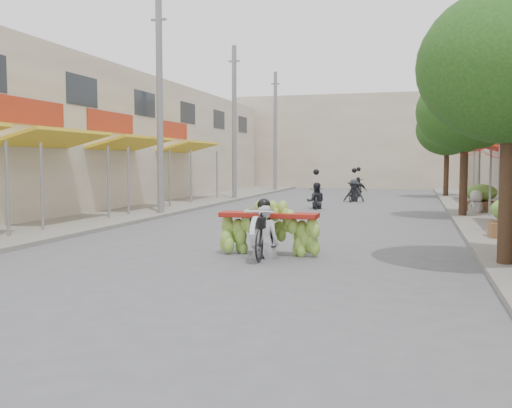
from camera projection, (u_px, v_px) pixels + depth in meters
name	position (u px, v px, depth m)	size (l,w,h in m)	color
ground	(147.00, 301.00, 8.35)	(120.00, 120.00, 0.00)	#57575C
sidewalk_left	(157.00, 207.00, 24.63)	(4.00, 60.00, 0.12)	gray
sidewalk_right	(507.00, 215.00, 20.87)	(4.00, 60.00, 0.12)	gray
shophouse_row_left	(41.00, 139.00, 24.77)	(9.77, 40.00, 6.00)	#BEAF96
far_building	(366.00, 143.00, 44.58)	(20.00, 6.00, 7.00)	#BEAF96
utility_pole_mid	(160.00, 107.00, 21.02)	(0.60, 0.24, 8.00)	slate
utility_pole_far	(234.00, 123.00, 29.67)	(0.60, 0.24, 8.00)	slate
utility_pole_back	(275.00, 132.00, 38.31)	(0.60, 0.24, 8.00)	slate
street_tree_near	(511.00, 66.00, 10.46)	(3.40, 3.40, 5.25)	#3A2719
street_tree_mid	(465.00, 112.00, 20.06)	(3.40, 3.40, 5.25)	#3A2719
street_tree_far	(447.00, 130.00, 31.58)	(3.40, 3.40, 5.25)	#3A2719
produce_crate_far	(481.00, 196.00, 21.99)	(1.20, 0.88, 1.16)	brown
banana_motorbike	(266.00, 224.00, 12.10)	(2.20, 1.94, 2.13)	black
market_umbrella	(502.00, 143.00, 15.14)	(2.49, 2.49, 1.87)	red
pedestrian	(477.00, 190.00, 21.39)	(0.96, 0.85, 1.67)	silver
bg_motorbike_a	(316.00, 191.00, 24.43)	(0.87, 1.58, 1.95)	black
bg_motorbike_b	(354.00, 185.00, 28.64)	(1.14, 1.83, 1.95)	black
bg_motorbike_c	(358.00, 183.00, 33.13)	(1.05, 1.83, 1.95)	black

